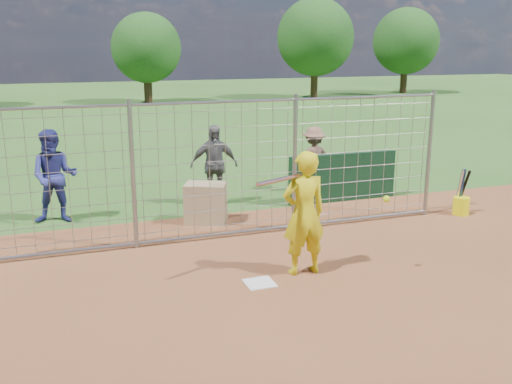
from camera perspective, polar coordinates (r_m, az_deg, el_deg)
name	(u,v)px	position (r m, az deg, el deg)	size (l,w,h in m)	color
ground	(255,279)	(8.80, -0.08, -8.67)	(100.00, 100.00, 0.00)	#2D591E
home_plate	(260,283)	(8.62, 0.37, -9.11)	(0.43, 0.43, 0.02)	silver
dugout_wall	(343,177)	(13.11, 8.66, 1.49)	(2.60, 0.20, 1.10)	#11381E
batter	(304,213)	(8.73, 4.82, -2.15)	(0.71, 0.46, 1.94)	#D0C412
bystander_a	(55,177)	(11.95, -19.50, 1.46)	(0.91, 0.71, 1.88)	navy
bystander_b	(214,165)	(12.58, -4.22, 2.70)	(1.05, 0.44, 1.80)	#57585C
bystander_c	(314,159)	(13.84, 5.79, 3.27)	(1.02, 0.58, 1.57)	#855A48
equipment_bin	(206,203)	(11.42, -5.04, -1.11)	(0.80, 0.55, 0.80)	tan
equipment_in_play	(306,185)	(8.32, 4.99, 0.74)	(2.05, 0.61, 0.42)	silver
bucket_with_bats	(461,203)	(12.70, 19.82, -1.06)	(0.34, 0.38, 0.98)	#F7F50D
backstop_fence	(218,172)	(10.24, -3.85, 2.03)	(9.08, 0.08, 2.60)	gray
tree_line	(148,41)	(36.22, -10.79, 14.64)	(44.66, 6.72, 6.48)	#3F2B19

